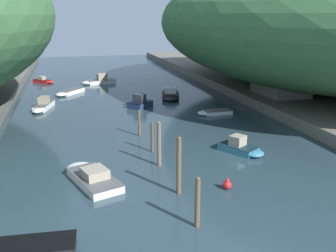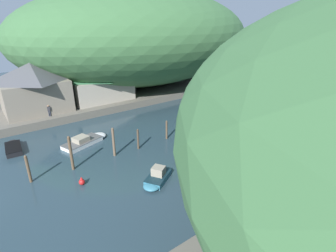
{
  "view_description": "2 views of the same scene",
  "coord_description": "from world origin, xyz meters",
  "px_view_note": "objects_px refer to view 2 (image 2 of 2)",
  "views": [
    {
      "loc": [
        -7.09,
        -10.69,
        10.71
      ],
      "look_at": [
        1.74,
        22.08,
        0.65
      ],
      "focal_mm": 40.0,
      "sensor_mm": 36.0,
      "label": 1
    },
    {
      "loc": [
        23.49,
        3.52,
        14.39
      ],
      "look_at": [
        -2.41,
        22.99,
        1.03
      ],
      "focal_mm": 28.0,
      "sensor_mm": 36.0,
      "label": 2
    }
  ],
  "objects_px": {
    "boat_mid_channel": "(239,121)",
    "person_on_quay": "(49,110)",
    "boathouse_shed": "(101,86)",
    "boat_yellow_tender": "(86,140)",
    "boat_small_dinghy": "(282,126)",
    "channel_buoy_near": "(82,182)",
    "boat_open_rowboat": "(257,153)",
    "boat_near_quay": "(13,147)",
    "waterfront_building": "(34,87)",
    "boat_white_cruiser": "(237,98)",
    "boat_red_skiff": "(157,178)",
    "boat_far_upstream": "(283,96)",
    "boat_far_right_bank": "(255,86)",
    "boat_navy_launch": "(194,101)"
  },
  "relations": [
    {
      "from": "boathouse_shed",
      "to": "boat_yellow_tender",
      "type": "distance_m",
      "value": 15.16
    },
    {
      "from": "boat_small_dinghy",
      "to": "boat_red_skiff",
      "type": "relative_size",
      "value": 1.33
    },
    {
      "from": "boat_mid_channel",
      "to": "boat_yellow_tender",
      "type": "relative_size",
      "value": 0.6
    },
    {
      "from": "boat_open_rowboat",
      "to": "boat_far_right_bank",
      "type": "xyz_separation_m",
      "value": [
        -19.45,
        26.32,
        0.13
      ]
    },
    {
      "from": "boat_mid_channel",
      "to": "boat_navy_launch",
      "type": "bearing_deg",
      "value": -140.4
    },
    {
      "from": "boat_navy_launch",
      "to": "boat_white_cruiser",
      "type": "relative_size",
      "value": 1.08
    },
    {
      "from": "boat_navy_launch",
      "to": "boat_red_skiff",
      "type": "bearing_deg",
      "value": 144.81
    },
    {
      "from": "boathouse_shed",
      "to": "person_on_quay",
      "type": "distance_m",
      "value": 10.2
    },
    {
      "from": "boat_far_right_bank",
      "to": "boat_white_cruiser",
      "type": "distance_m",
      "value": 11.3
    },
    {
      "from": "boat_navy_launch",
      "to": "boat_far_upstream",
      "type": "height_order",
      "value": "boat_far_upstream"
    },
    {
      "from": "boathouse_shed",
      "to": "boat_mid_channel",
      "type": "distance_m",
      "value": 23.6
    },
    {
      "from": "boat_open_rowboat",
      "to": "waterfront_building",
      "type": "bearing_deg",
      "value": 120.45
    },
    {
      "from": "boat_small_dinghy",
      "to": "boat_open_rowboat",
      "type": "bearing_deg",
      "value": 119.45
    },
    {
      "from": "boat_white_cruiser",
      "to": "person_on_quay",
      "type": "xyz_separation_m",
      "value": [
        -8.34,
        -31.8,
        1.84
      ]
    },
    {
      "from": "boat_far_right_bank",
      "to": "boat_small_dinghy",
      "type": "height_order",
      "value": "boat_small_dinghy"
    },
    {
      "from": "boat_white_cruiser",
      "to": "channel_buoy_near",
      "type": "distance_m",
      "value": 34.94
    },
    {
      "from": "boat_small_dinghy",
      "to": "person_on_quay",
      "type": "relative_size",
      "value": 3.21
    },
    {
      "from": "boat_far_right_bank",
      "to": "boat_small_dinghy",
      "type": "xyz_separation_m",
      "value": [
        16.97,
        -17.02,
        0.09
      ]
    },
    {
      "from": "boat_yellow_tender",
      "to": "boat_small_dinghy",
      "type": "bearing_deg",
      "value": 44.17
    },
    {
      "from": "boat_navy_launch",
      "to": "boat_near_quay",
      "type": "distance_m",
      "value": 29.28
    },
    {
      "from": "boat_mid_channel",
      "to": "boat_white_cruiser",
      "type": "relative_size",
      "value": 0.75
    },
    {
      "from": "boat_near_quay",
      "to": "boat_yellow_tender",
      "type": "relative_size",
      "value": 0.72
    },
    {
      "from": "boat_far_right_bank",
      "to": "person_on_quay",
      "type": "xyz_separation_m",
      "value": [
        -4.53,
        -42.44,
        1.8
      ]
    },
    {
      "from": "boat_open_rowboat",
      "to": "boat_near_quay",
      "type": "relative_size",
      "value": 0.88
    },
    {
      "from": "boat_red_skiff",
      "to": "boat_near_quay",
      "type": "distance_m",
      "value": 18.49
    },
    {
      "from": "boat_white_cruiser",
      "to": "person_on_quay",
      "type": "distance_m",
      "value": 32.93
    },
    {
      "from": "waterfront_building",
      "to": "boat_far_right_bank",
      "type": "height_order",
      "value": "waterfront_building"
    },
    {
      "from": "waterfront_building",
      "to": "boathouse_shed",
      "type": "distance_m",
      "value": 10.39
    },
    {
      "from": "waterfront_building",
      "to": "boathouse_shed",
      "type": "xyz_separation_m",
      "value": [
        0.64,
        10.3,
        -1.24
      ]
    },
    {
      "from": "boat_open_rowboat",
      "to": "boat_far_upstream",
      "type": "distance_m",
      "value": 25.6
    },
    {
      "from": "boat_white_cruiser",
      "to": "boathouse_shed",
      "type": "bearing_deg",
      "value": 101.25
    },
    {
      "from": "boat_small_dinghy",
      "to": "channel_buoy_near",
      "type": "relative_size",
      "value": 6.4
    },
    {
      "from": "boat_open_rowboat",
      "to": "boat_near_quay",
      "type": "distance_m",
      "value": 28.43
    },
    {
      "from": "boat_mid_channel",
      "to": "boat_open_rowboat",
      "type": "bearing_deg",
      "value": 9.88
    },
    {
      "from": "boat_mid_channel",
      "to": "person_on_quay",
      "type": "bearing_deg",
      "value": -79.66
    },
    {
      "from": "waterfront_building",
      "to": "boat_red_skiff",
      "type": "height_order",
      "value": "waterfront_building"
    },
    {
      "from": "waterfront_building",
      "to": "boat_white_cruiser",
      "type": "bearing_deg",
      "value": 69.57
    },
    {
      "from": "waterfront_building",
      "to": "boat_open_rowboat",
      "type": "xyz_separation_m",
      "value": [
        27.76,
        16.84,
        -4.72
      ]
    },
    {
      "from": "boat_navy_launch",
      "to": "person_on_quay",
      "type": "height_order",
      "value": "person_on_quay"
    },
    {
      "from": "boat_small_dinghy",
      "to": "boat_navy_launch",
      "type": "distance_m",
      "value": 16.38
    },
    {
      "from": "boat_mid_channel",
      "to": "person_on_quay",
      "type": "xyz_separation_m",
      "value": [
        -16.83,
        -21.75,
        1.64
      ]
    },
    {
      "from": "waterfront_building",
      "to": "boat_near_quay",
      "type": "relative_size",
      "value": 2.17
    },
    {
      "from": "waterfront_building",
      "to": "boat_open_rowboat",
      "type": "bearing_deg",
      "value": 31.25
    },
    {
      "from": "boat_far_upstream",
      "to": "boat_small_dinghy",
      "type": "bearing_deg",
      "value": -158.93
    },
    {
      "from": "boat_red_skiff",
      "to": "boat_yellow_tender",
      "type": "distance_m",
      "value": 12.39
    },
    {
      "from": "boat_white_cruiser",
      "to": "waterfront_building",
      "type": "bearing_deg",
      "value": 108.13
    },
    {
      "from": "person_on_quay",
      "to": "boathouse_shed",
      "type": "bearing_deg",
      "value": 38.54
    },
    {
      "from": "boat_far_upstream",
      "to": "boat_white_cruiser",
      "type": "relative_size",
      "value": 1.12
    },
    {
      "from": "boat_far_right_bank",
      "to": "person_on_quay",
      "type": "distance_m",
      "value": 42.72
    },
    {
      "from": "boat_navy_launch",
      "to": "boat_white_cruiser",
      "type": "xyz_separation_m",
      "value": [
        3.09,
        8.32,
        -0.14
      ]
    }
  ]
}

